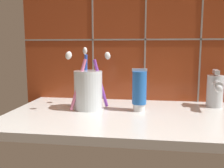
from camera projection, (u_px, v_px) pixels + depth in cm
name	position (u px, v px, depth cm)	size (l,w,h in cm)	color
sink_counter	(137.00, 118.00, 66.66)	(69.78, 37.25, 2.00)	silver
tile_wall_backsplash	(140.00, 18.00, 81.09)	(79.78, 1.72, 58.30)	#933819
toothbrush_cup	(88.00, 89.00, 71.12)	(12.20, 10.73, 17.87)	silver
toothpaste_tube	(139.00, 90.00, 69.04)	(4.16, 3.96, 11.88)	white
sink_faucet	(215.00, 89.00, 73.27)	(4.75, 11.62, 11.05)	silver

